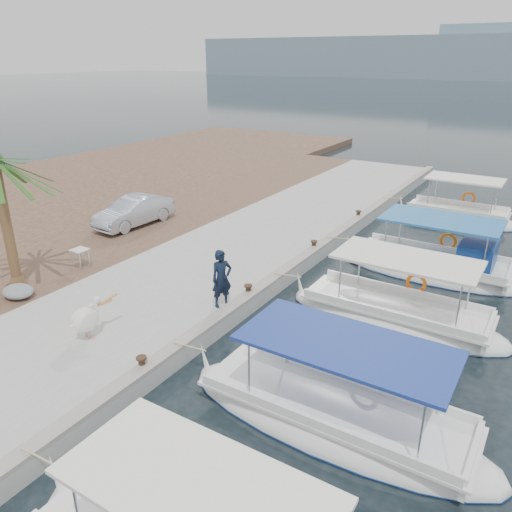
{
  "coord_description": "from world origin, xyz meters",
  "views": [
    {
      "loc": [
        7.78,
        -11.06,
        7.92
      ],
      "look_at": [
        -1.0,
        3.03,
        1.2
      ],
      "focal_mm": 35.0,
      "sensor_mm": 36.0,
      "label": 1
    }
  ],
  "objects_px": {
    "fishing_caique_b": "(333,420)",
    "pelican": "(87,319)",
    "fishing_caique_c": "(394,318)",
    "fishing_caique_e": "(456,218)",
    "fishing_caique_d": "(433,269)",
    "fisherman": "(222,279)",
    "parked_car": "(134,211)"
  },
  "relations": [
    {
      "from": "pelican",
      "to": "parked_car",
      "type": "height_order",
      "value": "parked_car"
    },
    {
      "from": "fishing_caique_b",
      "to": "fishing_caique_e",
      "type": "height_order",
      "value": "same"
    },
    {
      "from": "fishing_caique_b",
      "to": "fishing_caique_d",
      "type": "relative_size",
      "value": 1.08
    },
    {
      "from": "fishing_caique_c",
      "to": "fishing_caique_e",
      "type": "xyz_separation_m",
      "value": [
        -0.55,
        11.98,
        0.0
      ]
    },
    {
      "from": "fishing_caique_b",
      "to": "fisherman",
      "type": "distance_m",
      "value": 5.84
    },
    {
      "from": "pelican",
      "to": "parked_car",
      "type": "xyz_separation_m",
      "value": [
        -6.11,
        7.99,
        0.07
      ]
    },
    {
      "from": "fisherman",
      "to": "parked_car",
      "type": "xyz_separation_m",
      "value": [
        -8.2,
        4.44,
        -0.28
      ]
    },
    {
      "from": "fishing_caique_c",
      "to": "pelican",
      "type": "height_order",
      "value": "fishing_caique_c"
    },
    {
      "from": "fishing_caique_c",
      "to": "pelican",
      "type": "xyz_separation_m",
      "value": [
        -6.82,
        -6.32,
        0.96
      ]
    },
    {
      "from": "fishing_caique_b",
      "to": "fishing_caique_e",
      "type": "xyz_separation_m",
      "value": [
        -0.83,
        17.43,
        0.0
      ]
    },
    {
      "from": "pelican",
      "to": "fisherman",
      "type": "bearing_deg",
      "value": 59.56
    },
    {
      "from": "fishing_caique_c",
      "to": "pelican",
      "type": "relative_size",
      "value": 4.78
    },
    {
      "from": "fishing_caique_c",
      "to": "fishing_caique_e",
      "type": "height_order",
      "value": "same"
    },
    {
      "from": "fishing_caique_d",
      "to": "fishing_caique_e",
      "type": "xyz_separation_m",
      "value": [
        -0.65,
        7.47,
        -0.07
      ]
    },
    {
      "from": "fisherman",
      "to": "fishing_caique_b",
      "type": "bearing_deg",
      "value": -89.88
    },
    {
      "from": "fishing_caique_b",
      "to": "pelican",
      "type": "xyz_separation_m",
      "value": [
        -7.1,
        -0.87,
        0.97
      ]
    },
    {
      "from": "fishing_caique_b",
      "to": "pelican",
      "type": "distance_m",
      "value": 7.22
    },
    {
      "from": "pelican",
      "to": "fishing_caique_e",
      "type": "bearing_deg",
      "value": 71.09
    },
    {
      "from": "fishing_caique_c",
      "to": "fishing_caique_d",
      "type": "distance_m",
      "value": 4.51
    },
    {
      "from": "fishing_caique_d",
      "to": "fisherman",
      "type": "height_order",
      "value": "fisherman"
    },
    {
      "from": "fishing_caique_c",
      "to": "pelican",
      "type": "bearing_deg",
      "value": -137.17
    },
    {
      "from": "fishing_caique_d",
      "to": "pelican",
      "type": "distance_m",
      "value": 12.89
    },
    {
      "from": "pelican",
      "to": "fishing_caique_d",
      "type": "bearing_deg",
      "value": 57.42
    },
    {
      "from": "fishing_caique_b",
      "to": "pelican",
      "type": "relative_size",
      "value": 5.16
    },
    {
      "from": "fishing_caique_e",
      "to": "pelican",
      "type": "xyz_separation_m",
      "value": [
        -6.27,
        -18.3,
        0.96
      ]
    },
    {
      "from": "fishing_caique_c",
      "to": "parked_car",
      "type": "bearing_deg",
      "value": 172.63
    },
    {
      "from": "pelican",
      "to": "fisherman",
      "type": "xyz_separation_m",
      "value": [
        2.09,
        3.55,
        0.35
      ]
    },
    {
      "from": "fishing_caique_b",
      "to": "fishing_caique_c",
      "type": "xyz_separation_m",
      "value": [
        -0.28,
        5.46,
        0.0
      ]
    },
    {
      "from": "fishing_caique_d",
      "to": "parked_car",
      "type": "height_order",
      "value": "fishing_caique_d"
    },
    {
      "from": "parked_car",
      "to": "fisherman",
      "type": "bearing_deg",
      "value": -25.1
    },
    {
      "from": "fishing_caique_e",
      "to": "fisherman",
      "type": "relative_size",
      "value": 3.19
    },
    {
      "from": "fishing_caique_b",
      "to": "fisherman",
      "type": "bearing_deg",
      "value": 151.82
    }
  ]
}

